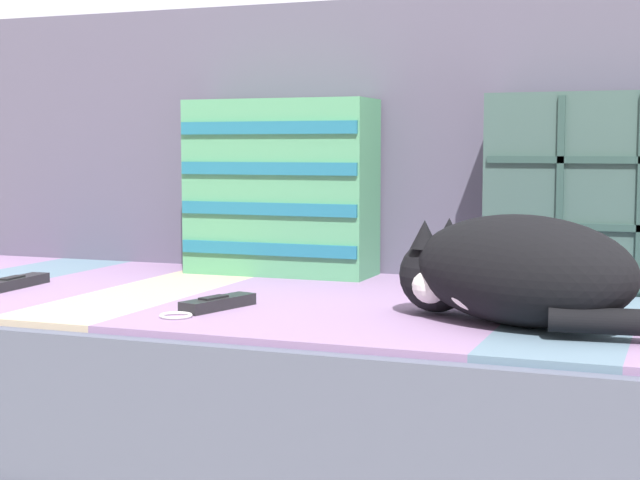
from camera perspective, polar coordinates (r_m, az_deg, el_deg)
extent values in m
cube|color=#3D3838|center=(1.76, -0.50, -13.69)|extent=(1.91, 0.87, 0.18)
cube|color=#4C5166|center=(1.70, -0.50, -7.20)|extent=(1.87, 0.85, 0.23)
cube|color=slate|center=(1.98, -17.86, -2.21)|extent=(0.18, 0.77, 0.01)
cube|color=gray|center=(1.88, -13.58, -2.52)|extent=(0.18, 0.77, 0.01)
cube|color=tan|center=(1.78, -8.81, -2.85)|extent=(0.18, 0.77, 0.01)
cube|color=gray|center=(1.70, -3.54, -3.19)|extent=(0.18, 0.77, 0.01)
cube|color=gray|center=(1.64, 2.20, -3.53)|extent=(0.18, 0.77, 0.01)
cube|color=gray|center=(1.59, 8.36, -3.85)|extent=(0.18, 0.77, 0.01)
cube|color=slate|center=(1.56, 14.82, -4.14)|extent=(0.18, 0.77, 0.01)
cube|color=#514C60|center=(2.01, 3.31, 5.97)|extent=(1.87, 0.14, 0.54)
cube|color=#38514C|center=(1.78, 16.16, 2.70)|extent=(0.40, 0.13, 0.34)
cube|color=#28423D|center=(1.71, 15.92, 0.71)|extent=(0.38, 0.01, 0.01)
cube|color=#28423D|center=(1.72, 13.78, 2.67)|extent=(0.01, 0.01, 0.33)
cube|color=#28423D|center=(1.71, 16.02, 4.50)|extent=(0.38, 0.01, 0.01)
cube|color=#4C9366|center=(1.93, -2.29, 3.08)|extent=(0.37, 0.13, 0.34)
cube|color=#1E667F|center=(1.87, -3.10, -0.54)|extent=(0.36, 0.01, 0.02)
cube|color=#1E667F|center=(1.87, -3.11, 1.81)|extent=(0.36, 0.01, 0.02)
cube|color=#1E667F|center=(1.86, -3.12, 4.18)|extent=(0.36, 0.01, 0.02)
cube|color=#1E667F|center=(1.86, -3.13, 6.54)|extent=(0.36, 0.01, 0.02)
ellipsoid|color=black|center=(1.39, 11.64, -1.74)|extent=(0.38, 0.29, 0.16)
sphere|color=black|center=(1.48, 6.80, -2.03)|extent=(0.11, 0.11, 0.11)
sphere|color=white|center=(1.45, 6.50, -2.51)|extent=(0.06, 0.06, 0.06)
ellipsoid|color=white|center=(1.38, 9.48, -2.78)|extent=(0.10, 0.04, 0.07)
cylinder|color=black|center=(1.31, 16.53, -4.56)|extent=(0.16, 0.05, 0.03)
cone|color=black|center=(1.45, 6.11, 0.33)|extent=(0.04, 0.04, 0.04)
cone|color=black|center=(1.50, 7.53, 0.48)|extent=(0.04, 0.04, 0.04)
cube|color=black|center=(1.52, -5.95, -3.68)|extent=(0.07, 0.14, 0.02)
cube|color=black|center=(1.52, -6.22, -3.34)|extent=(0.03, 0.05, 0.00)
cube|color=black|center=(1.57, -4.31, -3.38)|extent=(0.03, 0.02, 0.02)
torus|color=silver|center=(1.46, -8.39, -4.37)|extent=(0.06, 0.06, 0.01)
cube|color=black|center=(1.83, -17.29, -2.38)|extent=(0.04, 0.16, 0.02)
cube|color=black|center=(1.82, -17.51, -2.10)|extent=(0.02, 0.06, 0.00)
cube|color=black|center=(1.89, -15.97, -2.10)|extent=(0.03, 0.01, 0.02)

